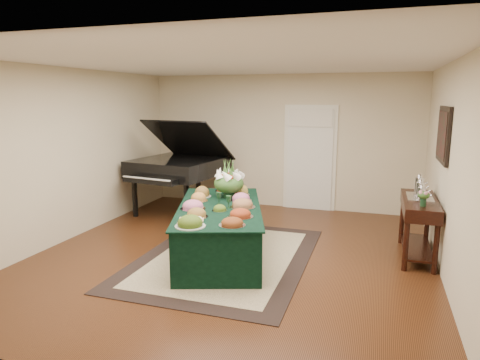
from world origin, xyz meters
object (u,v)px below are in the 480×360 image
(buffet_table, at_px, (220,230))
(grand_piano, at_px, (179,166))
(mahogany_sideboard, at_px, (419,212))
(floral_centerpiece, at_px, (229,180))

(buffet_table, distance_m, grand_piano, 2.56)
(buffet_table, relative_size, mahogany_sideboard, 1.96)
(buffet_table, xyz_separation_m, mahogany_sideboard, (2.69, 0.78, 0.29))
(floral_centerpiece, relative_size, grand_piano, 0.24)
(floral_centerpiece, bearing_deg, buffet_table, -84.36)
(buffet_table, xyz_separation_m, grand_piano, (-1.58, 1.93, 0.56))
(mahogany_sideboard, bearing_deg, grand_piano, 164.84)
(floral_centerpiece, height_order, grand_piano, grand_piano)
(grand_piano, bearing_deg, buffet_table, -50.79)
(buffet_table, relative_size, floral_centerpiece, 5.58)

